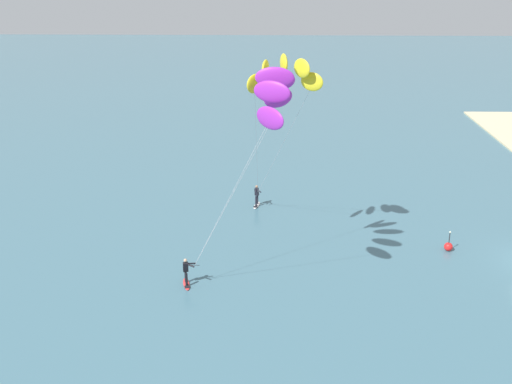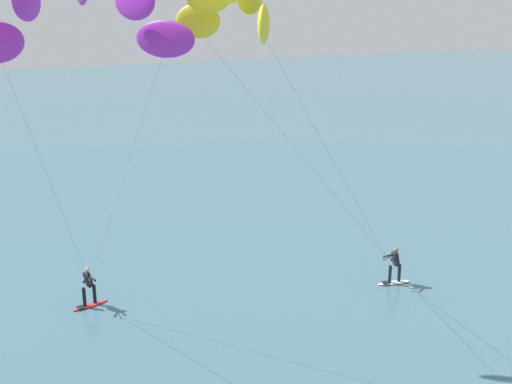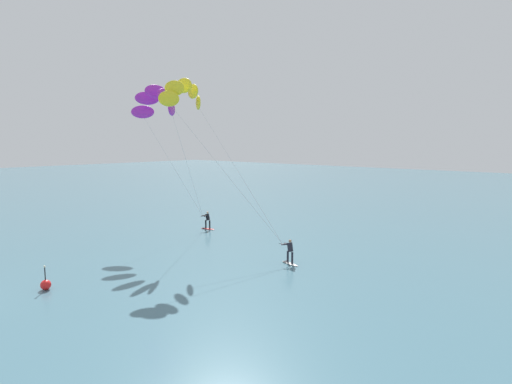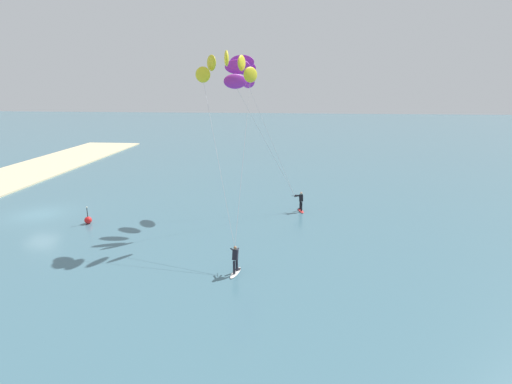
{
  "view_description": "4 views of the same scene",
  "coord_description": "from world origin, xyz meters",
  "views": [
    {
      "loc": [
        -34.56,
        16.8,
        17.87
      ],
      "look_at": [
        3.49,
        17.79,
        3.31
      ],
      "focal_mm": 43.15,
      "sensor_mm": 36.0,
      "label": 1
    },
    {
      "loc": [
        -7.54,
        -1.96,
        11.77
      ],
      "look_at": [
        4.12,
        21.19,
        3.94
      ],
      "focal_mm": 44.56,
      "sensor_mm": 36.0,
      "label": 2
    },
    {
      "loc": [
        24.58,
        -3.39,
        8.09
      ],
      "look_at": [
        4.44,
        19.87,
        4.29
      ],
      "focal_mm": 28.33,
      "sensor_mm": 36.0,
      "label": 3
    },
    {
      "loc": [
        30.37,
        21.17,
        10.57
      ],
      "look_at": [
        2.04,
        18.35,
        2.96
      ],
      "focal_mm": 28.68,
      "sensor_mm": 36.0,
      "label": 4
    }
  ],
  "objects": [
    {
      "name": "marker_buoy",
      "position": [
        1.77,
        5.22,
        0.3
      ],
      "size": [
        0.56,
        0.56,
        1.38
      ],
      "color": "red",
      "rests_on": "ground"
    },
    {
      "name": "kitesurfer_mid_water",
      "position": [
        -3.57,
        16.84,
        11.03
      ],
      "size": [
        6.23,
        6.51,
        12.74
      ],
      "color": "red",
      "rests_on": "ground"
    },
    {
      "name": "kitesurfer_nearshore",
      "position": [
        1.06,
        16.22,
        11.14
      ],
      "size": [
        10.33,
        4.54,
        12.79
      ],
      "color": "white",
      "rests_on": "ground"
    }
  ]
}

